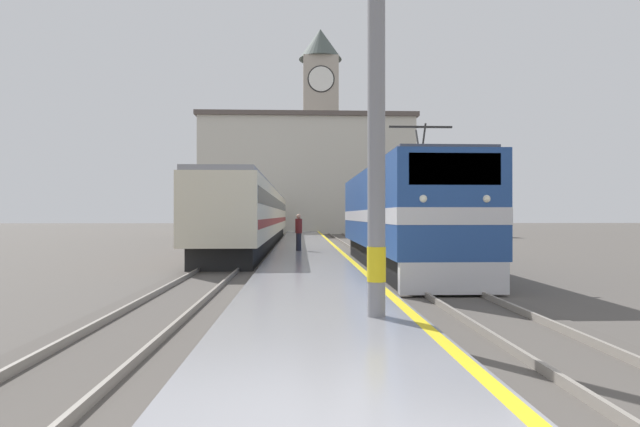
% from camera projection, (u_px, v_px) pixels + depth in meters
% --- Properties ---
extents(ground_plane, '(200.00, 200.00, 0.00)m').
position_uv_depth(ground_plane, '(305.00, 246.00, 33.92)').
color(ground_plane, '#514C47').
extents(platform, '(3.51, 140.00, 0.33)m').
position_uv_depth(platform, '(306.00, 248.00, 28.92)').
color(platform, gray).
rests_on(platform, ground).
extents(rail_track_near, '(2.83, 140.00, 0.16)m').
position_uv_depth(rail_track_near, '(366.00, 250.00, 29.06)').
color(rail_track_near, '#514C47').
rests_on(rail_track_near, ground).
extents(rail_track_far, '(2.83, 140.00, 0.16)m').
position_uv_depth(rail_track_far, '(249.00, 251.00, 28.79)').
color(rail_track_far, '#514C47').
rests_on(rail_track_far, ground).
extents(locomotive_train, '(2.92, 14.23, 4.93)m').
position_uv_depth(locomotive_train, '(399.00, 217.00, 19.40)').
color(locomotive_train, black).
rests_on(locomotive_train, ground).
extents(passenger_train, '(2.92, 34.25, 3.86)m').
position_uv_depth(passenger_train, '(257.00, 215.00, 34.55)').
color(passenger_train, black).
rests_on(passenger_train, ground).
extents(catenary_mast, '(2.85, 0.33, 7.35)m').
position_uv_depth(catenary_mast, '(381.00, 107.00, 8.60)').
color(catenary_mast, gray).
rests_on(catenary_mast, platform).
extents(person_on_platform, '(0.34, 0.34, 1.81)m').
position_uv_depth(person_on_platform, '(299.00, 231.00, 24.60)').
color(person_on_platform, '#23232D').
rests_on(person_on_platform, platform).
extents(clock_tower, '(5.86, 5.86, 27.65)m').
position_uv_depth(clock_tower, '(320.00, 123.00, 68.25)').
color(clock_tower, '#ADA393').
rests_on(clock_tower, ground).
extents(station_building, '(24.47, 9.73, 13.45)m').
position_uv_depth(station_building, '(307.00, 176.00, 58.63)').
color(station_building, beige).
rests_on(station_building, ground).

